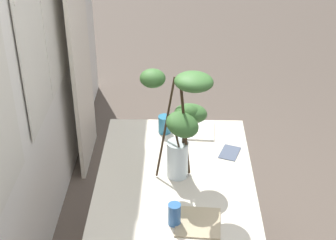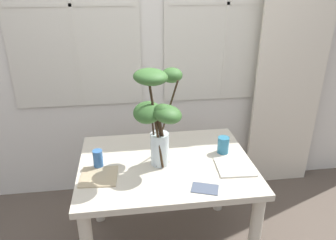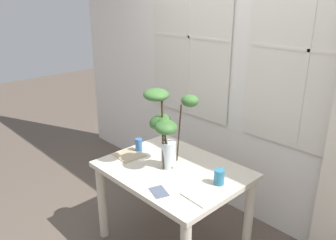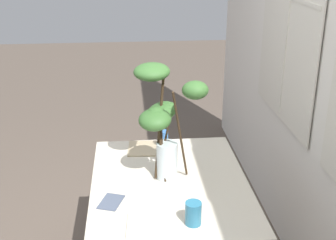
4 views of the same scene
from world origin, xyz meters
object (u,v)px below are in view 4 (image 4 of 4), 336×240
object	(u,v)px
plate_square_left	(146,148)
dining_table	(170,200)
vase_with_branches	(163,117)
drinking_glass_blue_left	(164,139)
plate_square_right	(151,227)
drinking_glass_blue_right	(193,213)

from	to	relation	value
plate_square_left	dining_table	bearing A→B (deg)	15.24
dining_table	plate_square_left	bearing A→B (deg)	-164.76
vase_with_branches	drinking_glass_blue_left	world-z (taller)	vase_with_branches
vase_with_branches	plate_square_right	distance (m)	0.60
vase_with_branches	plate_square_right	world-z (taller)	vase_with_branches
vase_with_branches	drinking_glass_blue_right	distance (m)	0.56
drinking_glass_blue_left	drinking_glass_blue_right	distance (m)	0.84
vase_with_branches	plate_square_left	distance (m)	0.53
dining_table	plate_square_left	distance (m)	0.46
vase_with_branches	plate_square_left	world-z (taller)	vase_with_branches
dining_table	plate_square_right	distance (m)	0.46
drinking_glass_blue_right	vase_with_branches	bearing A→B (deg)	-166.82
dining_table	drinking_glass_blue_right	distance (m)	0.45
drinking_glass_blue_left	plate_square_left	size ratio (longest dim) A/B	0.54
vase_with_branches	plate_square_right	bearing A→B (deg)	-11.31
vase_with_branches	plate_square_right	xyz separation A→B (m)	(0.47, -0.09, -0.36)
drinking_glass_blue_right	plate_square_right	xyz separation A→B (m)	(0.02, -0.20, -0.05)
drinking_glass_blue_right	plate_square_left	xyz separation A→B (m)	(-0.83, -0.19, -0.05)
dining_table	drinking_glass_blue_right	world-z (taller)	drinking_glass_blue_right
plate_square_right	dining_table	bearing A→B (deg)	163.25
drinking_glass_blue_right	dining_table	bearing A→B (deg)	-169.90
dining_table	plate_square_right	xyz separation A→B (m)	(0.42, -0.13, 0.13)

